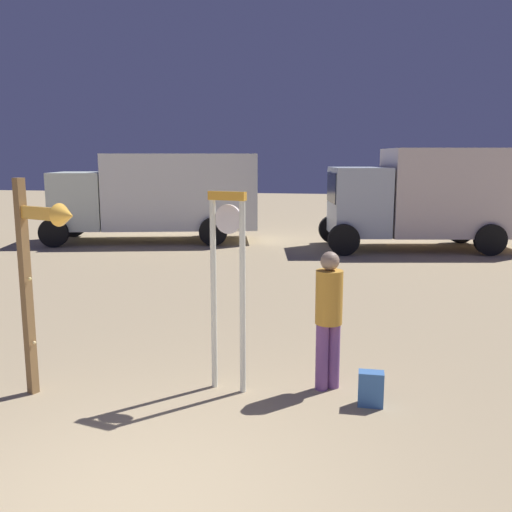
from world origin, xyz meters
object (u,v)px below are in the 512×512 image
Objects in this scene: person_near_clock at (329,313)px; box_truck_far at (162,194)px; backpack at (371,389)px; arrow_sign at (40,258)px; standing_clock at (228,274)px; box_truck_near at (433,195)px.

person_near_clock is 12.97m from box_truck_far.
backpack is at bearing -37.55° from person_near_clock.
arrow_sign is at bearing -172.30° from backpack.
standing_clock is 2.11m from arrow_sign.
person_near_clock is at bearing 15.71° from arrow_sign.
box_truck_far is (-3.04, 12.26, -0.07)m from arrow_sign.
box_truck_near reaches higher than backpack.
box_truck_near is at bearing -0.57° from box_truck_far.
standing_clock is 0.37× the size of box_truck_near.
person_near_clock is 0.26× the size of box_truck_near.
box_truck_near is at bearing 80.63° from backpack.
box_truck_far reaches higher than standing_clock.
standing_clock is 12.66m from box_truck_far.
backpack is at bearing -5.15° from standing_clock.
box_truck_near reaches higher than arrow_sign.
box_truck_far reaches higher than person_near_clock.
arrow_sign is at bearing -76.06° from box_truck_far.
standing_clock is 1.29m from person_near_clock.
person_near_clock is 4.22× the size of backpack.
backpack is (0.51, -0.39, -0.74)m from person_near_clock.
arrow_sign is at bearing -114.72° from box_truck_near.
arrow_sign is 3.36m from person_near_clock.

